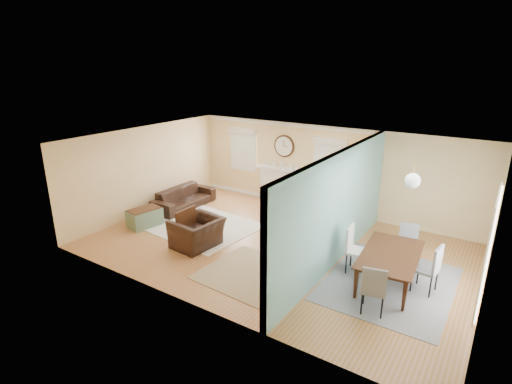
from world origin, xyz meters
TOP-DOWN VIEW (x-y plane):
  - floor at (0.00, 0.00)m, footprint 9.00×9.00m
  - wall_back at (0.00, 3.00)m, footprint 9.00×0.02m
  - wall_front at (0.00, -3.00)m, footprint 9.00×0.02m
  - wall_left at (-4.50, 0.00)m, footprint 0.02×6.00m
  - wall_right at (4.50, 0.00)m, footprint 0.02×6.00m
  - ceiling at (0.00, 0.00)m, footprint 9.00×6.00m
  - partition at (1.51, 0.28)m, footprint 0.17×6.00m
  - fireplace at (-1.50, 2.88)m, footprint 1.70×0.30m
  - wall_clock at (-1.50, 2.97)m, footprint 0.70×0.07m
  - window_left at (-3.05, 2.95)m, footprint 1.05×0.13m
  - window_right at (0.05, 2.95)m, footprint 1.05×0.13m
  - french_doors at (4.45, 0.00)m, footprint 0.06×1.70m
  - pendant at (3.00, 0.00)m, footprint 0.30×0.30m
  - rug_cream at (-2.34, -0.05)m, footprint 2.96×2.63m
  - rug_jute at (0.41, -1.45)m, footprint 2.48×2.07m
  - rug_grey at (2.84, -0.20)m, footprint 2.41×3.01m
  - sofa at (-3.84, 0.83)m, footprint 0.87×2.16m
  - eames_chair at (-1.63, -1.06)m, footprint 1.08×1.22m
  - green_chair at (0.08, 2.05)m, footprint 1.09×1.09m
  - trunk at (-3.71, -0.89)m, footprint 0.69×0.97m
  - credenza at (1.21, 1.48)m, footprint 0.48×1.40m
  - tv at (1.19, 1.48)m, footprint 0.17×1.15m
  - garden_stool at (1.24, 0.56)m, footprint 0.33×0.33m
  - potted_plant at (1.24, 0.56)m, footprint 0.48×0.44m
  - dining_table at (2.84, -0.20)m, footprint 1.24×2.03m
  - dining_chair_n at (2.90, 0.84)m, footprint 0.47×0.47m
  - dining_chair_s at (2.84, -1.36)m, footprint 0.51×0.51m
  - dining_chair_w at (2.10, -0.12)m, footprint 0.50×0.50m
  - dining_chair_e at (3.47, -0.12)m, footprint 0.51×0.51m

SIDE VIEW (x-z plane):
  - floor at x=0.00m, z-range 0.00..0.00m
  - rug_grey at x=2.84m, z-range 0.00..0.01m
  - rug_jute at x=0.41m, z-range 0.00..0.01m
  - rug_cream at x=-2.34m, z-range 0.00..0.01m
  - garden_stool at x=1.24m, z-range 0.00..0.49m
  - trunk at x=-3.71m, z-range 0.00..0.51m
  - sofa at x=-3.84m, z-range 0.00..0.63m
  - dining_table at x=2.84m, z-range 0.00..0.68m
  - green_chair at x=0.08m, z-range 0.00..0.73m
  - eames_chair at x=-1.63m, z-range 0.00..0.74m
  - credenza at x=1.21m, z-range 0.00..0.80m
  - dining_chair_n at x=2.90m, z-range 0.08..1.01m
  - dining_chair_s at x=2.84m, z-range 0.09..1.06m
  - fireplace at x=-1.50m, z-range 0.01..1.18m
  - dining_chair_e at x=3.47m, z-range 0.09..1.11m
  - dining_chair_w at x=2.10m, z-range 0.09..1.14m
  - potted_plant at x=1.24m, z-range 0.49..0.94m
  - french_doors at x=4.45m, z-range 0.00..2.20m
  - tv at x=1.19m, z-range 0.80..1.46m
  - wall_back at x=0.00m, z-range 0.00..2.60m
  - wall_front at x=0.00m, z-range 0.00..2.60m
  - wall_left at x=-4.50m, z-range 0.00..2.60m
  - wall_right at x=4.50m, z-range 0.00..2.60m
  - partition at x=1.51m, z-range 0.06..2.66m
  - window_left at x=-3.05m, z-range 0.95..2.37m
  - window_right at x=0.05m, z-range 0.95..2.37m
  - wall_clock at x=-1.50m, z-range 1.50..2.20m
  - pendant at x=3.00m, z-range 1.93..2.48m
  - ceiling at x=0.00m, z-range 2.59..2.61m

